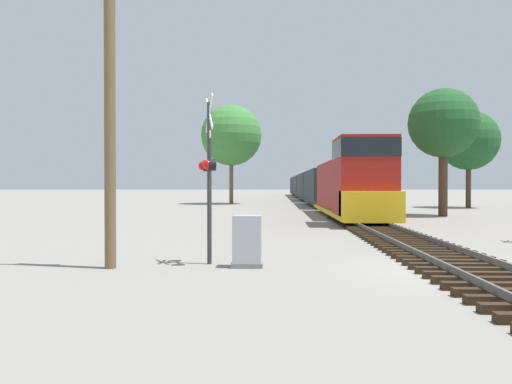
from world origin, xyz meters
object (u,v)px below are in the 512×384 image
relay_cabinet (247,242)px  tree_far_right (443,124)px  utility_pole (110,105)px  crossing_signal_near (208,170)px  tree_deep_background (231,135)px  tree_mid_background (469,141)px  freight_train (311,186)px

relay_cabinet → tree_far_right: size_ratio=0.15×
relay_cabinet → utility_pole: (-3.41, -0.31, 3.43)m
crossing_signal_near → tree_deep_background: 41.39m
utility_pole → tree_deep_background: 41.88m
relay_cabinet → tree_mid_background: tree_mid_background is taller
relay_cabinet → tree_mid_background: size_ratio=0.15×
tree_deep_background → crossing_signal_near: bearing=-85.9°
freight_train → utility_pole: size_ratio=10.49×
tree_mid_background → tree_deep_background: (-22.25, 8.24, 1.36)m
crossing_signal_near → relay_cabinet: bearing=48.8°
tree_mid_background → tree_deep_background: size_ratio=0.82×
tree_far_right → relay_cabinet: bearing=-119.5°
freight_train → utility_pole: bearing=-99.7°
freight_train → tree_mid_background: (12.93, -17.45, 4.20)m
freight_train → tree_deep_background: (-9.32, -9.21, 5.56)m
freight_train → utility_pole: utility_pole is taller
crossing_signal_near → utility_pole: bearing=-90.3°
tree_mid_background → utility_pole: bearing=-122.9°
relay_cabinet → tree_deep_background: 42.17m
crossing_signal_near → tree_mid_background: size_ratio=0.50×
tree_mid_background → crossing_signal_near: bearing=-120.5°
utility_pole → tree_mid_background: bearing=57.1°
utility_pole → crossing_signal_near: bearing=17.7°
freight_train → crossing_signal_near: 50.60m
relay_cabinet → tree_far_right: bearing=60.5°
utility_pole → tree_far_right: (15.32, 21.33, 2.06)m
relay_cabinet → utility_pole: utility_pole is taller
relay_cabinet → tree_mid_background: (18.24, 33.19, 5.43)m
freight_train → tree_mid_background: 22.12m
utility_pole → tree_far_right: 26.34m
tree_far_right → tree_mid_background: tree_mid_background is taller
freight_train → tree_far_right: bearing=-77.4°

